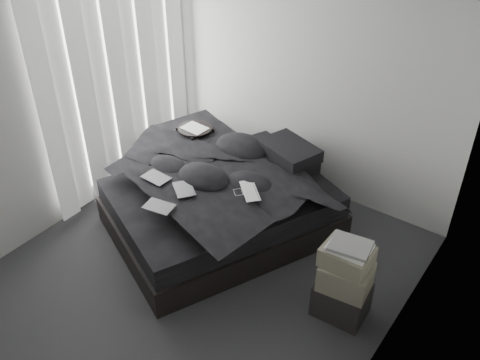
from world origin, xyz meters
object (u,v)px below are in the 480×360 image
Objects in this scene: side_stand at (196,155)px; box_lower at (341,299)px; laptop at (245,185)px; bed at (221,218)px.

box_lower is at bearing -20.00° from side_stand.
box_lower is (1.21, -0.19, -0.64)m from laptop.
laptop is (0.39, -0.12, 0.66)m from bed.
side_stand is at bearing 160.00° from box_lower.
bed is 1.63m from box_lower.
laptop is at bearing 170.93° from box_lower.
side_stand reaches higher than bed.
laptop is 0.78× the size of box_lower.
bed is at bearing 168.99° from box_lower.
side_stand is 2.57m from box_lower.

